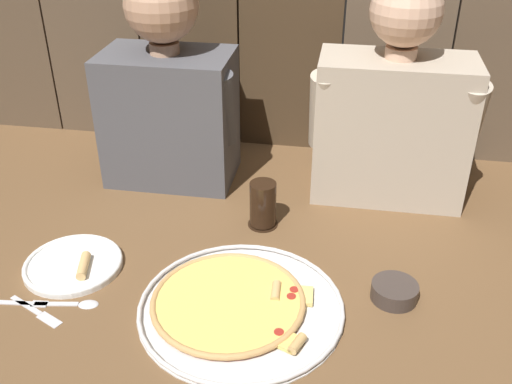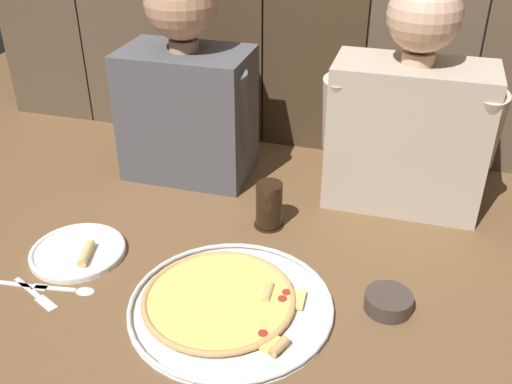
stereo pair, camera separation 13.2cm
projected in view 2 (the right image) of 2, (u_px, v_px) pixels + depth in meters
The scene contains 10 objects.
ground_plane at pixel (244, 282), 1.33m from camera, with size 3.20×3.20×0.00m, color brown.
pizza_tray at pixel (226, 303), 1.26m from camera, with size 0.44×0.44×0.03m.
dinner_plate at pixel (78, 251), 1.42m from camera, with size 0.23×0.23×0.03m.
drinking_glass at pixel (269, 205), 1.50m from camera, with size 0.08×0.08×0.12m.
dipping_bowl at pixel (388, 301), 1.24m from camera, with size 0.10×0.10×0.04m.
table_fork at pixel (23, 285), 1.32m from camera, with size 0.13×0.03×0.01m.
table_knife at pixel (35, 293), 1.29m from camera, with size 0.15×0.08×0.01m.
table_spoon at pixel (75, 289), 1.30m from camera, with size 0.14×0.04×0.01m.
diner_left at pixel (186, 83), 1.64m from camera, with size 0.40×0.23×0.60m.
diner_right at pixel (411, 109), 1.50m from camera, with size 0.44×0.21×0.61m.
Camera 2 is at (0.32, -0.99, 0.86)m, focal length 41.20 mm.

